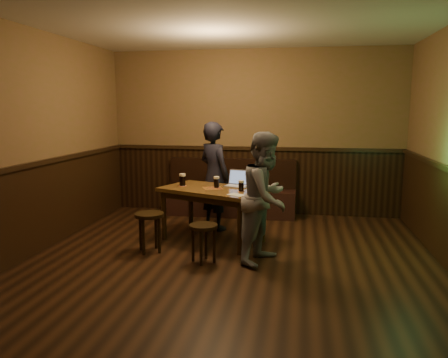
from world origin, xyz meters
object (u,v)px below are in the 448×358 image
pub_table (213,195)px  pint_mid (217,182)px  bench (231,197)px  stool_left (149,221)px  pint_left (182,180)px  stool_right (203,232)px  person_grey (266,198)px  pint_right (241,186)px  laptop (238,182)px  person_suit (214,176)px

pub_table → pint_mid: 0.19m
bench → stool_left: bearing=-108.2°
stool_left → pint_left: pint_left is taller
stool_right → person_grey: (0.72, 0.17, 0.41)m
stool_left → pint_right: bearing=21.5°
stool_left → pint_right: (1.11, 0.44, 0.41)m
bench → pint_mid: bench is taller
pub_table → stool_left: 0.95m
laptop → pint_right: bearing=-59.8°
person_grey → pub_table: bearing=70.2°
bench → person_suit: bearing=-96.3°
pint_right → pub_table: bearing=158.4°
pint_right → laptop: laptop is taller
pint_right → person_suit: (-0.51, 0.78, -0.00)m
stool_right → pint_mid: (-0.02, 0.90, 0.45)m
bench → stool_right: (0.06, -2.38, 0.06)m
pint_left → laptop: bearing=8.1°
laptop → person_grey: 1.01m
pint_left → pint_right: pint_left is taller
bench → pint_mid: 1.57m
stool_left → pint_mid: 1.06m
pint_left → laptop: laptop is taller
pint_mid → person_suit: bearing=104.1°
stool_right → person_suit: 1.55m
laptop → pint_left: bearing=-156.8°
pub_table → pint_mid: bearing=62.7°
stool_left → laptop: bearing=38.5°
person_suit → person_grey: size_ratio=1.05×
stool_left → pint_left: size_ratio=2.86×
pub_table → person_suit: size_ratio=0.97×
stool_right → laptop: 1.17m
pub_table → pint_mid: size_ratio=9.88×
bench → stool_right: 2.38m
laptop → person_grey: person_grey is taller
pint_left → person_suit: bearing=55.9°
pint_right → person_suit: 0.93m
bench → laptop: laptop is taller
pint_left → pub_table: bearing=-12.0°
pub_table → person_suit: (-0.10, 0.62, 0.17)m
pub_table → pint_left: (-0.45, 0.10, 0.19)m
bench → pint_right: (0.41, -1.69, 0.50)m
stool_left → pint_left: (0.25, 0.70, 0.42)m
pint_right → person_suit: bearing=123.3°
laptop → stool_left: bearing=-126.3°
bench → stool_right: bearing=-88.5°
laptop → pub_table: bearing=-131.6°
pub_table → person_grey: person_grey is taller
pint_mid → pint_right: bearing=-28.7°
stool_right → person_suit: size_ratio=0.28×
laptop → person_suit: 0.58m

